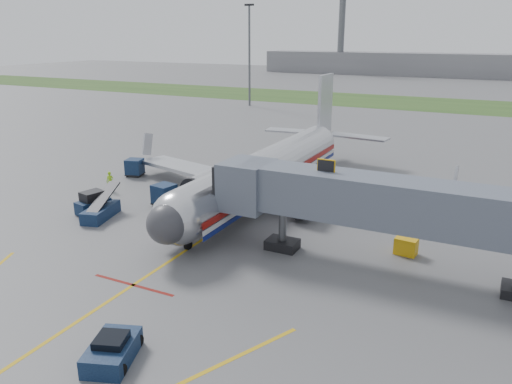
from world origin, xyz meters
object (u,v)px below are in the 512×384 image
at_px(pushback_tug, 112,351).
at_px(baggage_tug, 93,204).
at_px(belt_loader, 101,211).
at_px(ramp_worker, 110,181).
at_px(airliner, 268,170).

relative_size(pushback_tug, baggage_tug, 1.18).
bearing_deg(baggage_tug, belt_loader, -22.78).
xyz_separation_m(belt_loader, ramp_worker, (-4.47, 6.08, 0.38)).
relative_size(airliner, ramp_worker, 18.33).
relative_size(pushback_tug, belt_loader, 0.71).
height_order(belt_loader, ramp_worker, belt_loader).
xyz_separation_m(pushback_tug, baggage_tug, (-15.43, 14.89, 0.32)).
xyz_separation_m(airliner, baggage_tug, (-11.43, -10.61, -1.79)).
relative_size(pushback_tug, ramp_worker, 1.84).
xyz_separation_m(baggage_tug, ramp_worker, (-3.05, 5.48, 0.11)).
bearing_deg(belt_loader, baggage_tug, 157.22).
distance_m(pushback_tug, belt_loader, 20.01).
height_order(airliner, pushback_tug, airliner).
bearing_deg(belt_loader, pushback_tug, -45.57).
bearing_deg(ramp_worker, airliner, -4.99).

